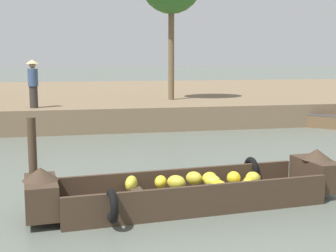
% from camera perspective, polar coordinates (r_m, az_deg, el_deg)
% --- Properties ---
extents(ground_plane, '(300.00, 300.00, 0.00)m').
position_cam_1_polar(ground_plane, '(13.30, -5.75, -2.75)').
color(ground_plane, '#596056').
extents(riverbank_strip, '(160.00, 20.00, 0.86)m').
position_cam_1_polar(riverbank_strip, '(25.71, -8.98, 3.47)').
color(riverbank_strip, '#756047').
rests_on(riverbank_strip, ground).
extents(banana_boat, '(5.61, 2.21, 0.86)m').
position_cam_1_polar(banana_boat, '(8.10, 3.12, -7.82)').
color(banana_boat, '#3D2D21').
rests_on(banana_boat, ground).
extents(fishing_skiff_distant, '(4.73, 4.70, 0.80)m').
position_cam_1_polar(fishing_skiff_distant, '(18.46, 17.08, 0.88)').
color(fishing_skiff_distant, brown).
rests_on(fishing_skiff_distant, ground).
extents(vendor_person, '(0.44, 0.44, 1.66)m').
position_cam_1_polar(vendor_person, '(16.56, -16.33, 5.35)').
color(vendor_person, '#332D28').
rests_on(vendor_person, riverbank_strip).
extents(mooring_post, '(0.14, 0.14, 1.59)m').
position_cam_1_polar(mooring_post, '(7.96, -16.34, -4.65)').
color(mooring_post, '#423323').
rests_on(mooring_post, ground).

